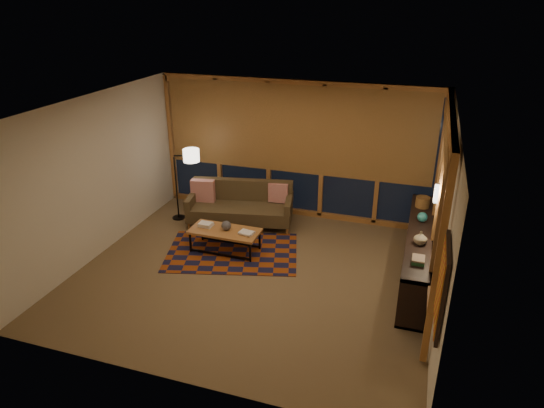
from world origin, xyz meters
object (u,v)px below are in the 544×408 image
(coffee_table, at_px, (225,240))
(sofa, at_px, (240,205))
(bookshelf, at_px, (418,253))
(floor_lamp, at_px, (176,185))

(coffee_table, bearing_deg, sofa, 97.76)
(coffee_table, height_order, bookshelf, bookshelf)
(sofa, distance_m, coffee_table, 1.10)
(sofa, distance_m, floor_lamp, 1.33)
(sofa, height_order, coffee_table, sofa)
(floor_lamp, xyz_separation_m, bookshelf, (4.63, -0.70, -0.34))
(bookshelf, bearing_deg, sofa, 166.29)
(coffee_table, bearing_deg, bookshelf, 5.08)
(sofa, relative_size, coffee_table, 1.63)
(sofa, xyz_separation_m, floor_lamp, (-1.29, -0.12, 0.31))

